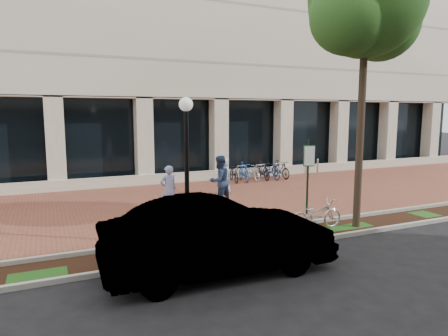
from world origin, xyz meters
name	(u,v)px	position (x,y,z in m)	size (l,w,h in m)	color
ground	(222,199)	(0.00, 0.00, 0.00)	(120.00, 120.00, 0.00)	black
brick_plaza	(222,199)	(0.00, 0.00, 0.01)	(40.00, 9.00, 0.01)	brown
planting_strip	(296,235)	(0.00, -5.25, 0.01)	(40.00, 1.50, 0.01)	black
curb_plaza_side	(282,226)	(0.00, -4.50, 0.06)	(40.00, 0.12, 0.12)	#ACACA2
curb_street_side	(312,240)	(0.00, -6.00, 0.06)	(40.00, 0.12, 0.12)	#ACACA2
near_office_building	(152,4)	(0.00, 10.47, 10.05)	(40.00, 12.12, 16.00)	beige
parking_sign	(308,173)	(0.58, -4.95, 1.70)	(0.34, 0.07, 2.71)	#153B1E
lamppost	(187,163)	(-3.12, -4.81, 2.19)	(0.36, 0.36, 3.86)	black
street_tree	(367,7)	(2.21, -5.29, 6.46)	(3.98, 3.32, 8.34)	#403324
locked_bicycle	(316,214)	(0.83, -5.05, 0.47)	(0.62, 1.77, 0.93)	silver
pedestrian_left	(168,189)	(-2.60, -1.30, 0.84)	(0.61, 0.40, 1.67)	#8394C3
pedestrian_mid	(219,181)	(-0.54, -1.00, 0.95)	(0.92, 0.72, 1.90)	#1D2D49
pedestrian_right	(224,176)	(0.50, 0.92, 0.80)	(0.78, 0.51, 1.60)	#95AEDE
bollard	(317,166)	(7.80, 4.00, 0.45)	(0.12, 0.12, 0.88)	silver
bike_rack_cluster	(257,171)	(3.59, 3.51, 0.46)	(3.47, 1.73, 0.96)	black
sedan_near_curb	(219,236)	(-3.11, -6.86, 0.83)	(1.75, 5.01, 1.65)	silver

